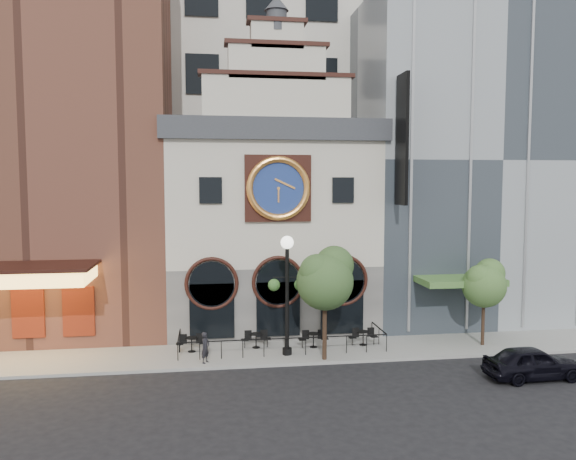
% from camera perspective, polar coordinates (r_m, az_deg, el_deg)
% --- Properties ---
extents(ground, '(120.00, 120.00, 0.00)m').
position_cam_1_polar(ground, '(27.85, 0.04, -13.70)').
color(ground, black).
rests_on(ground, ground).
extents(sidewalk, '(44.00, 5.00, 0.15)m').
position_cam_1_polar(sidewalk, '(30.19, -0.66, -12.08)').
color(sidewalk, gray).
rests_on(sidewalk, ground).
extents(clock_building, '(12.60, 8.78, 18.65)m').
position_cam_1_polar(clock_building, '(34.24, -1.85, 1.19)').
color(clock_building, '#605E5B').
rests_on(clock_building, ground).
extents(theater_building, '(14.00, 15.60, 25.00)m').
position_cam_1_polar(theater_building, '(37.44, -22.79, 10.20)').
color(theater_building, brown).
rests_on(theater_building, ground).
extents(retail_building, '(14.00, 14.40, 20.00)m').
position_cam_1_polar(retail_building, '(39.86, 16.79, 6.46)').
color(retail_building, gray).
rests_on(retail_building, ground).
extents(office_tower, '(20.00, 16.00, 40.00)m').
position_cam_1_polar(office_tower, '(47.63, -3.61, 18.33)').
color(office_tower, beige).
rests_on(office_tower, ground).
extents(cafe_railing, '(10.60, 2.60, 0.90)m').
position_cam_1_polar(cafe_railing, '(30.04, -0.66, -11.12)').
color(cafe_railing, black).
rests_on(cafe_railing, sidewalk).
extents(bistro_0, '(1.58, 0.68, 0.90)m').
position_cam_1_polar(bistro_0, '(29.88, -9.77, -11.25)').
color(bistro_0, black).
rests_on(bistro_0, sidewalk).
extents(bistro_1, '(1.58, 0.68, 0.90)m').
position_cam_1_polar(bistro_1, '(30.21, -3.26, -11.00)').
color(bistro_1, black).
rests_on(bistro_1, sidewalk).
extents(bistro_2, '(1.58, 0.68, 0.90)m').
position_cam_1_polar(bistro_2, '(30.25, 2.60, -10.98)').
color(bistro_2, black).
rests_on(bistro_2, sidewalk).
extents(bistro_3, '(1.58, 0.68, 0.90)m').
position_cam_1_polar(bistro_3, '(30.89, 7.64, -10.69)').
color(bistro_3, black).
rests_on(bistro_3, sidewalk).
extents(car_right, '(4.43, 1.88, 1.49)m').
position_cam_1_polar(car_right, '(28.25, 23.61, -12.25)').
color(car_right, black).
rests_on(car_right, ground).
extents(pedestrian, '(0.60, 0.66, 1.50)m').
position_cam_1_polar(pedestrian, '(27.98, -8.39, -11.73)').
color(pedestrian, black).
rests_on(pedestrian, sidewalk).
extents(lamppost, '(1.93, 0.72, 6.05)m').
position_cam_1_polar(lamppost, '(28.30, -0.09, -5.26)').
color(lamppost, black).
rests_on(lamppost, sidewalk).
extents(tree_left, '(2.91, 2.80, 5.60)m').
position_cam_1_polar(tree_left, '(27.56, 3.86, -4.78)').
color(tree_left, '#382619').
rests_on(tree_left, sidewalk).
extents(tree_right, '(2.41, 2.32, 4.64)m').
position_cam_1_polar(tree_right, '(31.87, 19.35, -5.02)').
color(tree_right, '#382619').
rests_on(tree_right, sidewalk).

